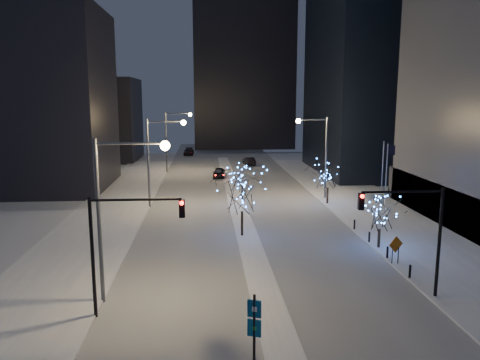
{
  "coord_description": "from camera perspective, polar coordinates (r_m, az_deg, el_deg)",
  "views": [
    {
      "loc": [
        -3.7,
        -25.39,
        12.33
      ],
      "look_at": [
        -0.56,
        15.85,
        5.0
      ],
      "focal_mm": 35.0,
      "sensor_mm": 36.0,
      "label": 1
    }
  ],
  "objects": [
    {
      "name": "holiday_tree_plaza_near",
      "position": [
        39.83,
        16.72,
        -4.1
      ],
      "size": [
        3.46,
        3.46,
        4.19
      ],
      "color": "black",
      "rests_on": "east_sidewalk"
    },
    {
      "name": "holiday_tree_median_near",
      "position": [
        41.18,
        0.25,
        -1.46
      ],
      "size": [
        5.65,
        5.65,
        6.08
      ],
      "color": "black",
      "rests_on": "median"
    },
    {
      "name": "filler_west_far",
      "position": [
        98.05,
        -17.63,
        7.05
      ],
      "size": [
        18.0,
        16.0,
        16.0
      ],
      "primitive_type": "cube",
      "color": "black",
      "rests_on": "ground"
    },
    {
      "name": "car_near",
      "position": [
        72.82,
        -2.57,
        0.9
      ],
      "size": [
        2.17,
        4.58,
        1.51
      ],
      "primitive_type": "imported",
      "rotation": [
        0.0,
        0.0,
        -0.09
      ],
      "color": "black",
      "rests_on": "ground"
    },
    {
      "name": "car_mid",
      "position": [
        85.99,
        1.1,
        2.3
      ],
      "size": [
        2.2,
        4.65,
        1.47
      ],
      "primitive_type": "imported",
      "rotation": [
        0.0,
        0.0,
        3.29
      ],
      "color": "black",
      "rests_on": "ground"
    },
    {
      "name": "filler_west_near",
      "position": [
        69.76,
        -25.06,
        8.85
      ],
      "size": [
        22.0,
        18.0,
        24.0
      ],
      "primitive_type": "cube",
      "color": "black",
      "rests_on": "ground"
    },
    {
      "name": "road",
      "position": [
        61.74,
        -0.83,
        -1.46
      ],
      "size": [
        20.0,
        130.0,
        0.02
      ],
      "primitive_type": "cube",
      "color": "#A3A9B2",
      "rests_on": "ground"
    },
    {
      "name": "median",
      "position": [
        56.85,
        -0.52,
        -2.4
      ],
      "size": [
        2.0,
        80.0,
        0.15
      ],
      "primitive_type": "cube",
      "color": "white",
      "rests_on": "ground"
    },
    {
      "name": "construction_sign",
      "position": [
        36.73,
        18.46,
        -7.76
      ],
      "size": [
        1.22,
        0.48,
        2.12
      ],
      "rotation": [
        0.0,
        0.0,
        0.35
      ],
      "color": "black",
      "rests_on": "east_sidewalk"
    },
    {
      "name": "traffic_signal_west",
      "position": [
        26.91,
        -14.41,
        -6.62
      ],
      "size": [
        5.26,
        0.43,
        7.0
      ],
      "color": "black",
      "rests_on": "ground"
    },
    {
      "name": "holiday_tree_plaza_far",
      "position": [
        54.9,
        10.7,
        0.53
      ],
      "size": [
        4.12,
        4.12,
        5.0
      ],
      "color": "black",
      "rests_on": "east_sidewalk"
    },
    {
      "name": "east_sidewalk",
      "position": [
        50.6,
        17.54,
        -4.44
      ],
      "size": [
        10.0,
        90.0,
        0.15
      ],
      "primitive_type": "cube",
      "color": "white",
      "rests_on": "ground"
    },
    {
      "name": "flagpoles",
      "position": [
        46.54,
        17.23,
        0.28
      ],
      "size": [
        1.35,
        2.6,
        8.0
      ],
      "color": "silver",
      "rests_on": "east_sidewalk"
    },
    {
      "name": "west_sidewalk",
      "position": [
        48.13,
        -16.62,
        -5.13
      ],
      "size": [
        8.0,
        90.0,
        0.15
      ],
      "primitive_type": "cube",
      "color": "white",
      "rests_on": "ground"
    },
    {
      "name": "bollards",
      "position": [
        39.79,
        16.46,
        -7.52
      ],
      "size": [
        0.16,
        12.16,
        0.9
      ],
      "color": "black",
      "rests_on": "east_sidewalk"
    },
    {
      "name": "wayfinding_sign",
      "position": [
        22.16,
        1.75,
        -17.11
      ],
      "size": [
        0.62,
        0.31,
        3.61
      ],
      "rotation": [
        0.0,
        0.0,
        -0.38
      ],
      "color": "black",
      "rests_on": "ground"
    },
    {
      "name": "street_lamp_w_near",
      "position": [
        28.49,
        -14.86,
        -2.1
      ],
      "size": [
        4.4,
        0.56,
        10.0
      ],
      "color": "#595E66",
      "rests_on": "ground"
    },
    {
      "name": "street_lamp_east",
      "position": [
        57.38,
        9.6,
        4.03
      ],
      "size": [
        3.9,
        0.56,
        10.0
      ],
      "color": "#595E66",
      "rests_on": "ground"
    },
    {
      "name": "holiday_tree_median_far",
      "position": [
        52.9,
        0.27,
        0.12
      ],
      "size": [
        3.61,
        3.61,
        4.67
      ],
      "color": "black",
      "rests_on": "median"
    },
    {
      "name": "street_lamp_w_far",
      "position": [
        77.78,
        -8.24,
        5.65
      ],
      "size": [
        4.4,
        0.56,
        10.0
      ],
      "color": "#595E66",
      "rests_on": "ground"
    },
    {
      "name": "traffic_signal_east",
      "position": [
        30.22,
        20.63,
        -5.12
      ],
      "size": [
        5.26,
        0.43,
        7.0
      ],
      "color": "black",
      "rests_on": "ground"
    },
    {
      "name": "street_lamp_w_mid",
      "position": [
        52.97,
        -10.02,
        3.58
      ],
      "size": [
        4.4,
        0.56,
        10.0
      ],
      "color": "#595E66",
      "rests_on": "ground"
    },
    {
      "name": "car_far",
      "position": [
        101.87,
        -6.25,
        3.46
      ],
      "size": [
        2.25,
        5.15,
        1.47
      ],
      "primitive_type": "imported",
      "rotation": [
        0.0,
        0.0,
        -0.04
      ],
      "color": "black",
      "rests_on": "ground"
    },
    {
      "name": "horizon_block",
      "position": [
        118.11,
        0.38,
        14.26
      ],
      "size": [
        24.0,
        14.0,
        42.0
      ],
      "primitive_type": "cube",
      "color": "black",
      "rests_on": "ground"
    },
    {
      "name": "ground",
      "position": [
        28.46,
        3.69,
        -15.64
      ],
      "size": [
        160.0,
        160.0,
        0.0
      ],
      "primitive_type": "plane",
      "color": "silver",
      "rests_on": "ground"
    }
  ]
}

